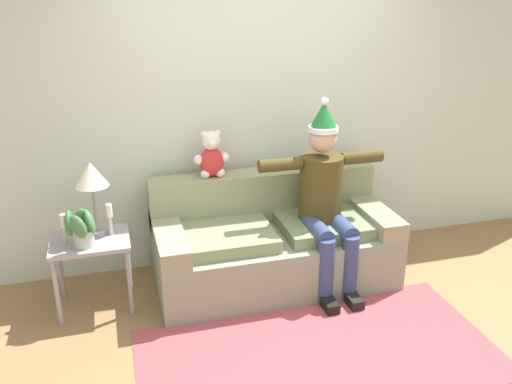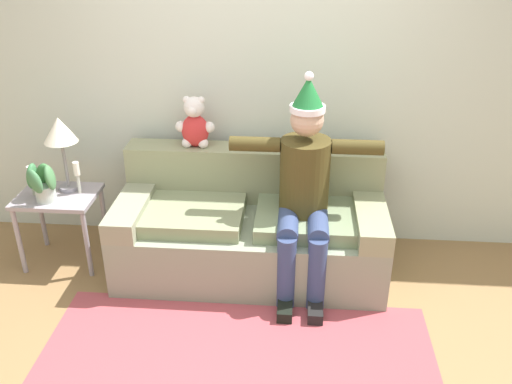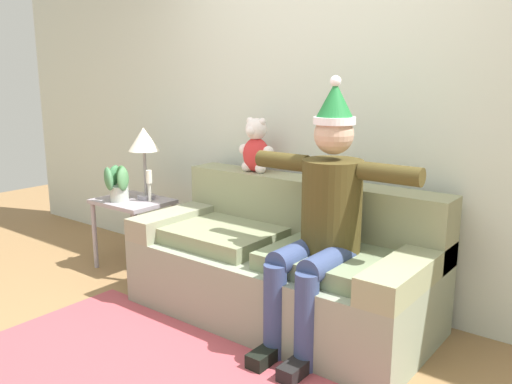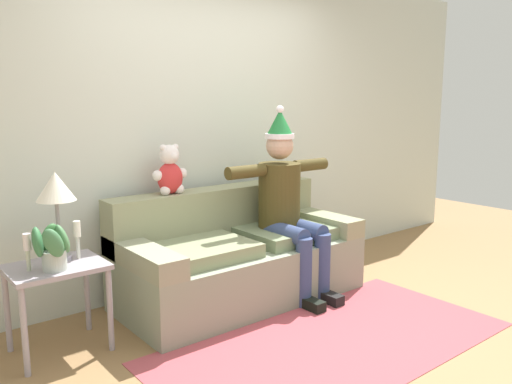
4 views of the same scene
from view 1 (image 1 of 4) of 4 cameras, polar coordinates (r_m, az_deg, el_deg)
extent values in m
plane|color=olive|center=(3.81, 6.52, -16.40)|extent=(10.00, 10.00, 0.00)
cube|color=silver|center=(4.58, -0.09, 9.13)|extent=(7.00, 0.10, 2.70)
cube|color=gray|center=(4.46, 1.92, -6.81)|extent=(1.90, 0.88, 0.43)
cube|color=gray|center=(4.56, 0.76, -0.27)|extent=(1.90, 0.24, 0.41)
cube|color=gray|center=(4.18, -9.16, -4.71)|extent=(0.22, 0.88, 0.15)
cube|color=gray|center=(4.64, 11.93, -2.16)|extent=(0.22, 0.88, 0.15)
cube|color=gray|center=(4.20, -3.43, -4.66)|extent=(0.76, 0.62, 0.10)
cube|color=gray|center=(4.44, 7.44, -3.30)|extent=(0.76, 0.62, 0.10)
cylinder|color=#453A19|center=(4.32, 6.81, 0.50)|extent=(0.34, 0.34, 0.52)
sphere|color=tan|center=(4.20, 7.05, 5.60)|extent=(0.22, 0.22, 0.22)
cylinder|color=white|center=(4.18, 7.10, 6.62)|extent=(0.23, 0.23, 0.04)
cone|color=#1D6E31|center=(4.15, 7.17, 8.09)|extent=(0.21, 0.21, 0.20)
sphere|color=white|center=(4.13, 7.23, 9.44)|extent=(0.06, 0.06, 0.06)
cylinder|color=navy|center=(4.22, 6.43, -3.87)|extent=(0.14, 0.40, 0.14)
cylinder|color=navy|center=(4.18, 7.30, -8.29)|extent=(0.13, 0.13, 0.53)
cube|color=black|center=(4.23, 7.58, -11.47)|extent=(0.10, 0.24, 0.08)
cylinder|color=navy|center=(4.29, 8.91, -3.53)|extent=(0.14, 0.40, 0.14)
cylinder|color=navy|center=(4.26, 9.81, -7.88)|extent=(0.13, 0.13, 0.53)
cube|color=black|center=(4.31, 10.07, -11.00)|extent=(0.10, 0.24, 0.08)
cylinder|color=#453A19|center=(4.14, 2.58, 2.89)|extent=(0.34, 0.10, 0.10)
cylinder|color=#453A19|center=(4.39, 11.06, 3.61)|extent=(0.34, 0.10, 0.10)
ellipsoid|color=red|center=(4.35, -4.69, 3.15)|extent=(0.20, 0.16, 0.24)
sphere|color=white|center=(4.30, -4.76, 5.43)|extent=(0.15, 0.15, 0.15)
sphere|color=white|center=(4.24, -4.60, 5.09)|extent=(0.07, 0.07, 0.07)
sphere|color=white|center=(4.27, -5.48, 6.05)|extent=(0.05, 0.05, 0.05)
sphere|color=white|center=(4.29, -4.09, 6.16)|extent=(0.05, 0.05, 0.05)
sphere|color=white|center=(4.32, -6.07, 3.40)|extent=(0.08, 0.08, 0.08)
sphere|color=white|center=(4.34, -5.35, 1.90)|extent=(0.08, 0.08, 0.08)
sphere|color=white|center=(4.36, -3.35, 3.65)|extent=(0.08, 0.08, 0.08)
sphere|color=white|center=(4.36, -3.81, 2.05)|extent=(0.08, 0.08, 0.08)
cube|color=#9D939E|center=(4.15, -17.08, -4.98)|extent=(0.57, 0.44, 0.03)
cylinder|color=#9D939E|center=(4.14, -20.20, -9.94)|extent=(0.04, 0.04, 0.53)
cylinder|color=#9D939E|center=(4.11, -13.11, -9.29)|extent=(0.04, 0.04, 0.53)
cylinder|color=#9D939E|center=(4.47, -19.93, -7.44)|extent=(0.04, 0.04, 0.53)
cylinder|color=#9D939E|center=(4.45, -13.42, -6.83)|extent=(0.04, 0.04, 0.53)
cylinder|color=gray|center=(4.22, -16.32, -4.01)|extent=(0.14, 0.14, 0.03)
cylinder|color=gray|center=(4.14, -16.59, -1.64)|extent=(0.02, 0.02, 0.35)
cone|color=white|center=(4.05, -16.98, 1.80)|extent=(0.24, 0.24, 0.18)
cylinder|color=#AFBAAF|center=(4.04, -17.66, -4.66)|extent=(0.14, 0.14, 0.12)
ellipsoid|color=#477B4A|center=(3.98, -17.10, -3.00)|extent=(0.10, 0.14, 0.21)
ellipsoid|color=#3B793E|center=(4.02, -17.99, -2.76)|extent=(0.15, 0.12, 0.21)
ellipsoid|color=#397544|center=(4.01, -19.04, -3.10)|extent=(0.08, 0.17, 0.21)
ellipsoid|color=#41774A|center=(3.92, -18.20, -3.51)|extent=(0.17, 0.11, 0.21)
cylinder|color=beige|center=(4.11, -19.40, -4.32)|extent=(0.02, 0.02, 0.13)
cylinder|color=white|center=(4.07, -19.59, -2.88)|extent=(0.04, 0.04, 0.10)
cylinder|color=beige|center=(4.15, -15.03, -3.45)|extent=(0.02, 0.02, 0.14)
cylinder|color=white|center=(4.10, -15.19, -1.90)|extent=(0.04, 0.04, 0.10)
cube|color=#AC474F|center=(3.80, 6.59, -16.45)|extent=(2.39, 1.20, 0.01)
camera|label=2|loc=(1.56, 65.86, 11.76)|focal=38.87mm
camera|label=3|loc=(3.35, 50.82, -0.78)|focal=37.14mm
camera|label=4|loc=(1.51, -67.32, -24.33)|focal=36.51mm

